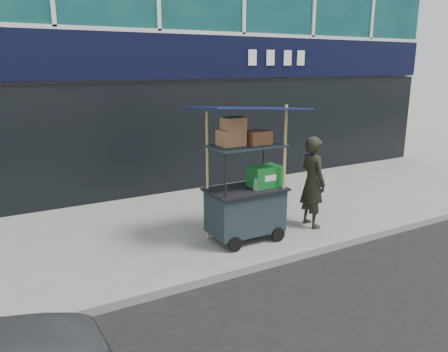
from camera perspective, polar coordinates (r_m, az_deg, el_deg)
ground at (r=6.49m, az=5.53°, el=-10.71°), size 80.00×80.00×0.00m
curb at (r=6.32m, az=6.60°, el=-10.87°), size 80.00×0.18×0.12m
vendor_cart at (r=6.91m, az=2.96°, el=-2.24°), size 1.63×1.15×2.20m
vendor_man at (r=7.63m, az=11.49°, el=-0.76°), size 0.42×0.60×1.58m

